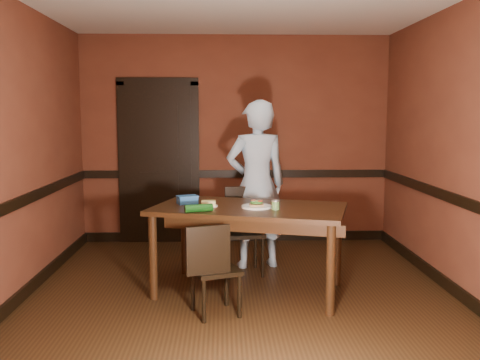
{
  "coord_description": "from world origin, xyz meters",
  "views": [
    {
      "loc": [
        -0.17,
        -4.77,
        1.68
      ],
      "look_at": [
        0.0,
        0.35,
        1.05
      ],
      "focal_mm": 40.0,
      "sensor_mm": 36.0,
      "label": 1
    }
  ],
  "objects": [
    {
      "name": "baseboard_right",
      "position": [
        1.99,
        0.0,
        0.06
      ],
      "size": [
        0.03,
        4.5,
        0.12
      ],
      "primitive_type": "cube",
      "color": "black",
      "rests_on": "ground"
    },
    {
      "name": "chair_near",
      "position": [
        -0.23,
        -0.41,
        0.4
      ],
      "size": [
        0.47,
        0.47,
        0.79
      ],
      "primitive_type": null,
      "rotation": [
        0.0,
        0.0,
        3.49
      ],
      "color": "black",
      "rests_on": "floor"
    },
    {
      "name": "food_tub",
      "position": [
        -0.51,
        0.32,
        0.86
      ],
      "size": [
        0.23,
        0.19,
        0.08
      ],
      "rotation": [
        0.0,
        0.0,
        0.38
      ],
      "color": "#2F71C2",
      "rests_on": "dining_table"
    },
    {
      "name": "wall_front",
      "position": [
        0.0,
        -2.25,
        1.35
      ],
      "size": [
        4.0,
        0.02,
        2.7
      ],
      "primitive_type": "cube",
      "color": "brown",
      "rests_on": "ground"
    },
    {
      "name": "dado_right",
      "position": [
        1.99,
        0.0,
        0.9
      ],
      "size": [
        0.03,
        4.5,
        0.1
      ],
      "primitive_type": "cube",
      "color": "black",
      "rests_on": "ground"
    },
    {
      "name": "wall_left",
      "position": [
        -2.0,
        0.0,
        1.35
      ],
      "size": [
        0.02,
        4.5,
        2.7
      ],
      "primitive_type": "cube",
      "color": "brown",
      "rests_on": "ground"
    },
    {
      "name": "person",
      "position": [
        0.2,
        1.02,
        0.92
      ],
      "size": [
        0.74,
        0.57,
        1.84
      ],
      "primitive_type": "imported",
      "rotation": [
        0.0,
        0.0,
        3.35
      ],
      "color": "#A9C4D8",
      "rests_on": "floor"
    },
    {
      "name": "wall_right",
      "position": [
        2.0,
        0.0,
        1.35
      ],
      "size": [
        0.02,
        4.5,
        2.7
      ],
      "primitive_type": "cube",
      "color": "brown",
      "rests_on": "ground"
    },
    {
      "name": "wall_back",
      "position": [
        0.0,
        2.25,
        1.35
      ],
      "size": [
        4.0,
        0.02,
        2.7
      ],
      "primitive_type": "cube",
      "color": "brown",
      "rests_on": "ground"
    },
    {
      "name": "sauce_jar",
      "position": [
        0.31,
        -0.01,
        0.87
      ],
      "size": [
        0.07,
        0.07,
        0.09
      ],
      "rotation": [
        0.0,
        0.0,
        0.25
      ],
      "color": "#5E8F46",
      "rests_on": "dining_table"
    },
    {
      "name": "door",
      "position": [
        -1.0,
        2.22,
        1.09
      ],
      "size": [
        1.05,
        0.07,
        2.2
      ],
      "color": "black",
      "rests_on": "ground"
    },
    {
      "name": "wrapped_veg",
      "position": [
        -0.38,
        -0.12,
        0.86
      ],
      "size": [
        0.26,
        0.14,
        0.07
      ],
      "primitive_type": "cylinder",
      "rotation": [
        0.0,
        1.57,
        0.29
      ],
      "color": "#0F3D0F",
      "rests_on": "dining_table"
    },
    {
      "name": "chair_far",
      "position": [
        0.04,
        0.75,
        0.45
      ],
      "size": [
        0.48,
        0.48,
        0.91
      ],
      "primitive_type": null,
      "rotation": [
        0.0,
        0.0,
        0.15
      ],
      "color": "black",
      "rests_on": "floor"
    },
    {
      "name": "dado_back",
      "position": [
        0.0,
        2.23,
        0.9
      ],
      "size": [
        4.0,
        0.03,
        0.1
      ],
      "primitive_type": "cube",
      "color": "black",
      "rests_on": "ground"
    },
    {
      "name": "cheese_saucer",
      "position": [
        -0.3,
        0.17,
        0.85
      ],
      "size": [
        0.18,
        0.18,
        0.05
      ],
      "rotation": [
        0.0,
        0.0,
        0.01
      ],
      "color": "white",
      "rests_on": "dining_table"
    },
    {
      "name": "dining_table",
      "position": [
        0.08,
        0.16,
        0.41
      ],
      "size": [
        1.96,
        1.44,
        0.82
      ],
      "primitive_type": "cube",
      "rotation": [
        0.0,
        0.0,
        -0.28
      ],
      "color": "black",
      "rests_on": "floor"
    },
    {
      "name": "sandwich_plate",
      "position": [
        0.14,
        0.09,
        0.84
      ],
      "size": [
        0.28,
        0.28,
        0.07
      ],
      "rotation": [
        0.0,
        0.0,
        -0.21
      ],
      "color": "white",
      "rests_on": "dining_table"
    },
    {
      "name": "floor",
      "position": [
        0.0,
        0.0,
        0.0
      ],
      "size": [
        4.0,
        4.5,
        0.01
      ],
      "primitive_type": "cube",
      "color": "black",
      "rests_on": "ground"
    },
    {
      "name": "baseboard_back",
      "position": [
        0.0,
        2.23,
        0.06
      ],
      "size": [
        4.0,
        0.03,
        0.12
      ],
      "primitive_type": "cube",
      "color": "black",
      "rests_on": "ground"
    },
    {
      "name": "baseboard_left",
      "position": [
        -1.99,
        0.0,
        0.06
      ],
      "size": [
        0.03,
        4.5,
        0.12
      ],
      "primitive_type": "cube",
      "color": "black",
      "rests_on": "ground"
    },
    {
      "name": "dado_left",
      "position": [
        -1.99,
        0.0,
        0.9
      ],
      "size": [
        0.03,
        4.5,
        0.1
      ],
      "primitive_type": "cube",
      "color": "black",
      "rests_on": "ground"
    }
  ]
}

